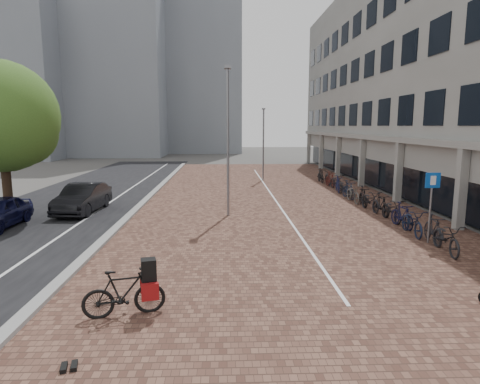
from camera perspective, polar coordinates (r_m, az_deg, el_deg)
name	(u,v)px	position (r m, az deg, el deg)	size (l,w,h in m)	color
ground	(248,266)	(12.68, 1.07, -10.17)	(140.00, 140.00, 0.00)	#474442
plaza_brick	(270,197)	(24.46, 4.14, -0.71)	(14.50, 42.00, 0.04)	brown
street_asphalt	(82,198)	(25.69, -21.05, -0.84)	(8.00, 50.00, 0.03)	black
curb	(149,197)	(24.69, -12.46, -0.67)	(0.35, 42.00, 0.14)	gray
lane_line	(117,198)	(25.11, -16.73, -0.80)	(0.12, 44.00, 0.00)	white
parking_line	(273,197)	(24.48, 4.61, -0.65)	(0.10, 30.00, 0.00)	white
office_building	(428,61)	(31.39, 24.63, 16.14)	(8.40, 40.00, 15.00)	#969691
bg_towers	(127,56)	(63.15, -15.42, 17.75)	(33.00, 23.00, 32.00)	gray
car_dark	(83,198)	(21.49, -20.95, -0.80)	(1.49, 4.27, 1.41)	black
hero_bike	(124,292)	(9.69, -15.76, -13.21)	(1.88, 0.94, 1.27)	black
shoes	(69,368)	(8.30, -22.64, -21.63)	(0.38, 0.31, 0.09)	black
parking_sign	(431,196)	(16.03, 24.98, -0.51)	(0.54, 0.10, 2.58)	slate
lamp_near	(228,144)	(18.97, -1.69, 6.71)	(0.12, 0.12, 6.77)	slate
lamp_far	(263,145)	(31.76, 3.25, 6.50)	(0.12, 0.12, 5.46)	slate
street_tree	(5,120)	(20.80, -29.74, 8.66)	(4.81, 4.81, 6.99)	#382619
bike_row	(357,193)	(23.61, 15.88, -0.14)	(1.15, 20.44, 1.05)	black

